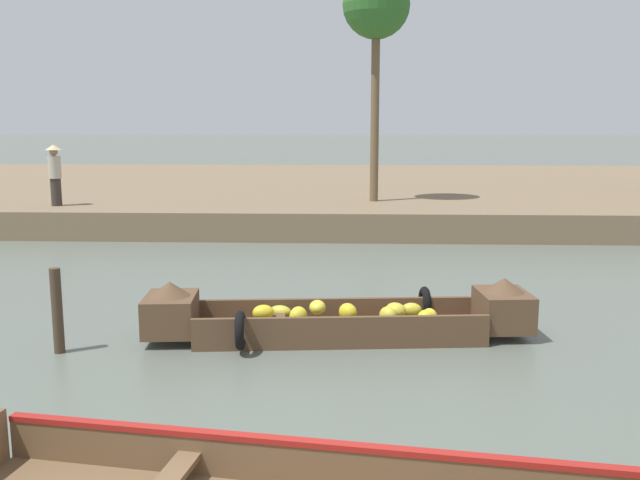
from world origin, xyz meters
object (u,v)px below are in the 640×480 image
palm_tree_mid (376,9)px  mooring_post (57,311)px  vendor_person (55,172)px  banana_boat (340,318)px

palm_tree_mid → mooring_post: 13.46m
vendor_person → palm_tree_mid: bearing=9.8°
banana_boat → vendor_person: (-7.89, 9.10, 1.38)m
palm_tree_mid → vendor_person: (-8.73, -1.51, -4.43)m
vendor_person → mooring_post: vendor_person is taller
palm_tree_mid → banana_boat: bearing=-94.5°
mooring_post → banana_boat: bearing=12.0°
banana_boat → palm_tree_mid: palm_tree_mid is taller
banana_boat → vendor_person: bearing=130.9°
vendor_person → mooring_post: size_ratio=1.46×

